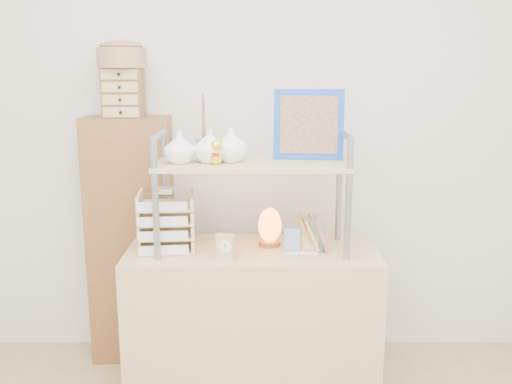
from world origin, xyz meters
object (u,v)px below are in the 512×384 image
at_px(cabinet, 132,241).
at_px(letter_tray, 166,225).
at_px(salt_lamp, 270,226).
at_px(desk, 252,321).

height_order(cabinet, letter_tray, cabinet).
relative_size(letter_tray, salt_lamp, 1.62).
height_order(desk, cabinet, cabinet).
relative_size(cabinet, letter_tray, 4.43).
relative_size(desk, cabinet, 0.89).
bearing_deg(salt_lamp, cabinet, 157.49).
bearing_deg(letter_tray, cabinet, 123.95).
xyz_separation_m(desk, salt_lamp, (0.08, 0.06, 0.47)).
bearing_deg(cabinet, desk, -31.13).
xyz_separation_m(desk, letter_tray, (-0.41, -0.01, 0.50)).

